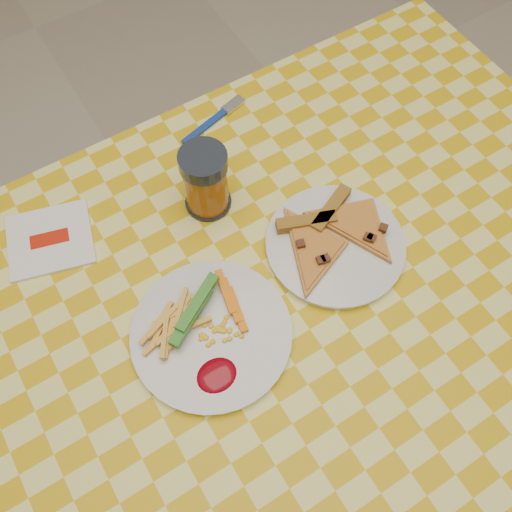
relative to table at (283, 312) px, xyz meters
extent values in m
plane|color=beige|center=(0.00, 0.00, -0.68)|extent=(8.00, 8.00, 0.00)
cylinder|color=white|center=(0.54, 0.34, -0.33)|extent=(0.06, 0.06, 0.71)
cube|color=brown|center=(0.00, 0.00, 0.05)|extent=(1.20, 0.80, 0.04)
cylinder|color=silver|center=(-0.13, 0.00, 0.08)|extent=(0.31, 0.31, 0.01)
cylinder|color=silver|center=(0.12, 0.03, 0.08)|extent=(0.26, 0.26, 0.01)
cube|color=#12590E|center=(-0.14, 0.04, 0.11)|extent=(0.11, 0.08, 0.02)
cube|color=orange|center=(-0.08, 0.03, 0.09)|extent=(0.06, 0.09, 0.02)
ellipsoid|color=maroon|center=(-0.16, -0.06, 0.09)|extent=(0.06, 0.05, 0.01)
cube|color=olive|center=(0.09, 0.08, 0.10)|extent=(0.10, 0.06, 0.02)
cube|color=olive|center=(0.14, 0.08, 0.10)|extent=(0.10, 0.06, 0.02)
cylinder|color=black|center=(-0.02, 0.22, 0.08)|extent=(0.08, 0.08, 0.01)
cylinder|color=#8D450F|center=(-0.02, 0.22, 0.13)|extent=(0.07, 0.07, 0.11)
cylinder|color=black|center=(-0.02, 0.22, 0.19)|extent=(0.08, 0.08, 0.03)
cube|color=white|center=(-0.28, 0.29, 0.08)|extent=(0.17, 0.16, 0.01)
cube|color=red|center=(-0.28, 0.29, 0.08)|extent=(0.07, 0.04, 0.00)
cube|color=navy|center=(0.06, 0.37, 0.08)|extent=(0.11, 0.04, 0.01)
cube|color=white|center=(0.13, 0.39, 0.08)|extent=(0.05, 0.03, 0.00)
camera|label=1|loc=(-0.24, -0.29, 0.91)|focal=40.00mm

